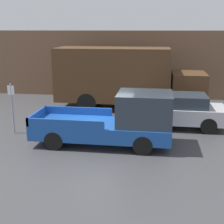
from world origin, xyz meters
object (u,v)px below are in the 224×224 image
car (176,110)px  parking_sign (12,105)px  pickup_truck (118,121)px  delivery_truck (123,76)px  newspaper_box (190,92)px

car → parking_sign: bearing=-164.5°
pickup_truck → parking_sign: (-4.78, 0.76, 0.29)m
pickup_truck → delivery_truck: delivery_truck is taller
parking_sign → pickup_truck: bearing=-9.0°
newspaper_box → parking_sign: bearing=-136.1°
car → newspaper_box: bearing=78.8°
pickup_truck → car: 3.67m
pickup_truck → parking_sign: bearing=171.0°
parking_sign → car: bearing=15.5°
pickup_truck → car: pickup_truck is taller
pickup_truck → newspaper_box: pickup_truck is taller
delivery_truck → parking_sign: 6.79m
pickup_truck → newspaper_box: size_ratio=5.14×
delivery_truck → newspaper_box: 5.19m
pickup_truck → car: (2.42, 2.76, -0.17)m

